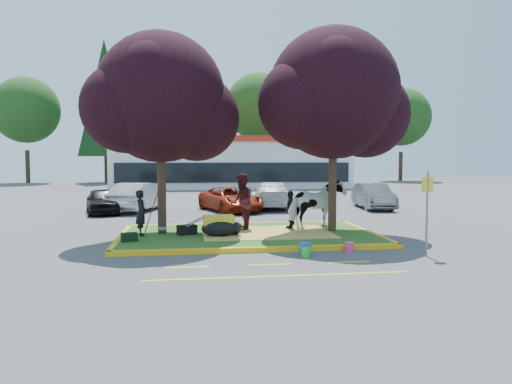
{
  "coord_description": "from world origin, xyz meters",
  "views": [
    {
      "loc": [
        -2.07,
        -16.1,
        2.64
      ],
      "look_at": [
        0.33,
        0.5,
        1.46
      ],
      "focal_mm": 35.0,
      "sensor_mm": 36.0,
      "label": 1
    }
  ],
  "objects": [
    {
      "name": "car_grey",
      "position": [
        7.49,
        8.17,
        0.65
      ],
      "size": [
        1.74,
        4.06,
        1.3
      ],
      "primitive_type": "imported",
      "rotation": [
        0.0,
        0.0,
        -0.09
      ],
      "color": "#525559",
      "rests_on": "ground"
    },
    {
      "name": "wheelbarrow",
      "position": [
        -0.99,
        -0.36,
        0.6
      ],
      "size": [
        1.72,
        0.63,
        0.65
      ],
      "rotation": [
        0.0,
        0.0,
        0.06
      ],
      "color": "black",
      "rests_on": "median_island"
    },
    {
      "name": "fire_lane_stripe_c",
      "position": [
        2.0,
        -4.2,
        0.0
      ],
      "size": [
        1.1,
        0.12,
        0.01
      ],
      "primitive_type": "cube",
      "color": "yellow",
      "rests_on": "ground"
    },
    {
      "name": "bucket_blue",
      "position": [
        1.16,
        -3.07,
        0.17
      ],
      "size": [
        0.37,
        0.37,
        0.33
      ],
      "primitive_type": "cylinder",
      "rotation": [
        0.0,
        0.0,
        -0.19
      ],
      "color": "blue",
      "rests_on": "ground"
    },
    {
      "name": "curb_right",
      "position": [
        4.08,
        0.0,
        0.07
      ],
      "size": [
        0.16,
        5.3,
        0.15
      ],
      "primitive_type": "cube",
      "color": "#EDB113",
      "rests_on": "ground"
    },
    {
      "name": "gear_bag_green",
      "position": [
        -3.7,
        -1.1,
        0.28
      ],
      "size": [
        0.53,
        0.4,
        0.25
      ],
      "primitive_type": "cube",
      "rotation": [
        0.0,
        0.0,
        0.24
      ],
      "color": "black",
      "rests_on": "median_island"
    },
    {
      "name": "retail_building",
      "position": [
        2.0,
        27.98,
        2.25
      ],
      "size": [
        20.4,
        8.4,
        4.4
      ],
      "color": "silver",
      "rests_on": "ground"
    },
    {
      "name": "ground",
      "position": [
        0.0,
        0.0,
        0.0
      ],
      "size": [
        90.0,
        90.0,
        0.0
      ],
      "primitive_type": "plane",
      "color": "#424244",
      "rests_on": "ground"
    },
    {
      "name": "straw_bedding",
      "position": [
        0.6,
        0.0,
        0.15
      ],
      "size": [
        4.2,
        3.0,
        0.01
      ],
      "primitive_type": "cube",
      "color": "#CCB854",
      "rests_on": "median_island"
    },
    {
      "name": "visitor_a",
      "position": [
        -0.13,
        0.77,
        1.12
      ],
      "size": [
        0.74,
        0.95,
        1.94
      ],
      "primitive_type": "imported",
      "rotation": [
        0.0,
        0.0,
        -1.56
      ],
      "color": "#3F1218",
      "rests_on": "median_island"
    },
    {
      "name": "curb_far",
      "position": [
        0.0,
        2.58,
        0.07
      ],
      "size": [
        8.3,
        0.16,
        0.15
      ],
      "primitive_type": "cube",
      "color": "#EDB113",
      "rests_on": "ground"
    },
    {
      "name": "fire_lane_long",
      "position": [
        0.0,
        -5.4,
        0.0
      ],
      "size": [
        6.0,
        0.1,
        0.01
      ],
      "primitive_type": "cube",
      "color": "yellow",
      "rests_on": "ground"
    },
    {
      "name": "tree_purple_left",
      "position": [
        -2.78,
        0.38,
        4.36
      ],
      "size": [
        5.06,
        4.2,
        6.51
      ],
      "color": "black",
      "rests_on": "median_island"
    },
    {
      "name": "curb_near",
      "position": [
        0.0,
        -2.58,
        0.07
      ],
      "size": [
        8.3,
        0.16,
        0.15
      ],
      "primitive_type": "cube",
      "color": "#EDB113",
      "rests_on": "ground"
    },
    {
      "name": "fire_lane_stripe_a",
      "position": [
        -2.0,
        -4.2,
        0.0
      ],
      "size": [
        1.1,
        0.12,
        0.01
      ],
      "primitive_type": "cube",
      "color": "yellow",
      "rests_on": "ground"
    },
    {
      "name": "bucket_green",
      "position": [
        1.09,
        -3.43,
        0.13
      ],
      "size": [
        0.26,
        0.26,
        0.27
      ],
      "primitive_type": "cylinder",
      "rotation": [
        0.0,
        0.0,
        -0.02
      ],
      "color": "green",
      "rests_on": "ground"
    },
    {
      "name": "gear_bag_dark",
      "position": [
        -2.0,
        -0.0,
        0.3
      ],
      "size": [
        0.68,
        0.53,
        0.31
      ],
      "primitive_type": "cube",
      "rotation": [
        0.0,
        0.0,
        0.37
      ],
      "color": "black",
      "rests_on": "median_island"
    },
    {
      "name": "car_black",
      "position": [
        -5.87,
        7.88,
        0.6
      ],
      "size": [
        2.11,
        3.71,
        1.19
      ],
      "primitive_type": "imported",
      "rotation": [
        0.0,
        0.0,
        0.21
      ],
      "color": "black",
      "rests_on": "ground"
    },
    {
      "name": "handler",
      "position": [
        -3.43,
        -0.08,
        0.88
      ],
      "size": [
        0.41,
        0.57,
        1.45
      ],
      "primitive_type": "imported",
      "rotation": [
        0.0,
        0.0,
        1.7
      ],
      "color": "black",
      "rests_on": "median_island"
    },
    {
      "name": "visitor_b",
      "position": [
        1.59,
        0.82,
        0.81
      ],
      "size": [
        0.5,
        0.83,
        1.32
      ],
      "primitive_type": "imported",
      "rotation": [
        0.0,
        0.0,
        -1.81
      ],
      "color": "black",
      "rests_on": "median_island"
    },
    {
      "name": "cow",
      "position": [
        2.42,
        0.5,
        1.0
      ],
      "size": [
        2.22,
        1.63,
        1.71
      ],
      "primitive_type": "imported",
      "rotation": [
        0.0,
        0.0,
        1.97
      ],
      "color": "white",
      "rests_on": "median_island"
    },
    {
      "name": "car_red",
      "position": [
        0.14,
        7.99,
        0.59
      ],
      "size": [
        3.21,
        4.68,
        1.19
      ],
      "primitive_type": "imported",
      "rotation": [
        0.0,
        0.0,
        0.32
      ],
      "color": "maroon",
      "rests_on": "ground"
    },
    {
      "name": "fire_lane_stripe_b",
      "position": [
        0.0,
        -4.2,
        0.0
      ],
      "size": [
        1.1,
        0.12,
        0.01
      ],
      "primitive_type": "cube",
      "color": "yellow",
      "rests_on": "ground"
    },
    {
      "name": "tree_purple_right",
      "position": [
        2.92,
        0.18,
        4.56
      ],
      "size": [
        5.3,
        4.4,
        6.82
      ],
      "color": "black",
      "rests_on": "median_island"
    },
    {
      "name": "calf",
      "position": [
        -0.99,
        -0.53,
        0.4
      ],
      "size": [
        1.14,
        0.65,
        0.49
      ],
      "primitive_type": "ellipsoid",
      "rotation": [
        0.0,
        0.0,
        0.0
      ],
      "color": "black",
      "rests_on": "median_island"
    },
    {
      "name": "treeline",
      "position": [
        1.23,
        37.61,
        7.73
      ],
      "size": [
        46.58,
        7.8,
        14.63
      ],
      "color": "black",
      "rests_on": "ground"
    },
    {
      "name": "sign_post",
      "position": [
        4.3,
        -3.74,
        1.39
      ],
      "size": [
        0.32,
        0.06,
        2.28
      ],
      "rotation": [
        0.0,
        0.0,
        0.05
      ],
      "color": "slate",
      "rests_on": "ground"
    },
    {
      "name": "car_white",
      "position": [
        2.41,
        9.26,
        0.68
      ],
      "size": [
        2.45,
        4.87,
        1.36
      ],
      "primitive_type": "imported",
      "rotation": [
        0.0,
        0.0,
        3.02
      ],
      "color": "silver",
      "rests_on": "ground"
    },
    {
      "name": "median_island",
      "position": [
        0.0,
        0.0,
        0.07
      ],
      "size": [
        8.0,
        5.0,
        0.15
      ],
      "primitive_type": "cube",
      "color": "#214C17",
      "rests_on": "ground"
    },
    {
      "name": "car_silver",
      "position": [
        -4.35,
        8.71,
        0.7
      ],
      "size": [
        2.58,
        4.47,
        1.39
      ],
      "primitive_type": "imported",
      "rotation": [
        0.0,
        0.0,
        2.86
      ],
      "color": "#A5A8AD",
      "rests_on": "ground"
    },
    {
      "name": "bucket_pink",
      "position": [
        2.48,
        -2.83,
        0.13
      ],
      "size": [
        0.29,
        0.29,
        0.27
      ],
      "primitive_type": "cylinder",
      "rotation": [
        0.0,
        0.0,
        0.16
      ],
      "color": "#FB3776",
      "rests_on": "ground"
    },
    {
      "name": "curb_left",
      "position": [
        -4.08,
        0.0,
        0.07
      ],
      "size": [
        0.16,
        5.3,
        0.15
      ],
      "primitive_type": "cube",
      "color": "#EDB113",
      "rests_on": "ground"
    }
  ]
}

